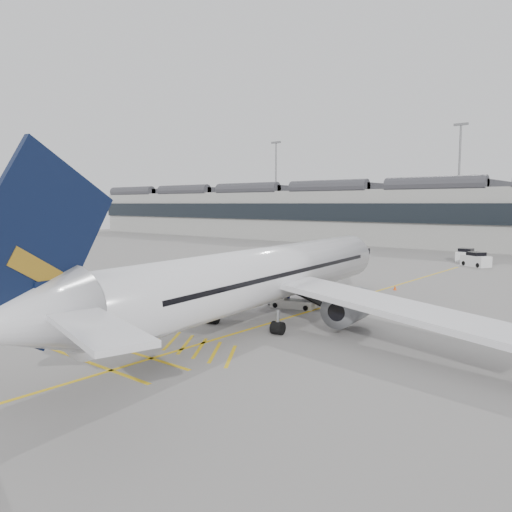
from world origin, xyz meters
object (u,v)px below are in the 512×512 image
Objects in this scene: ramp_agent_b at (247,291)px; baggage_cart_a at (279,295)px; ramp_agent_a at (273,294)px; belt_loader at (292,301)px; airliner_main at (259,277)px; pushback_tug at (189,281)px.

baggage_cart_a is at bearing -169.88° from ramp_agent_b.
belt_loader is at bearing -18.96° from ramp_agent_a.
airliner_main is 16.01× the size of pushback_tug.
belt_loader is 1.82m from ramp_agent_a.
baggage_cart_a is 12.43m from pushback_tug.
ramp_agent_b is at bearing -150.79° from baggage_cart_a.
ramp_agent_a is at bearing 12.96° from pushback_tug.
ramp_agent_b is 0.76× the size of pushback_tug.
baggage_cart_a is 0.68× the size of pushback_tug.
airliner_main is 22.38× the size of ramp_agent_a.
baggage_cart_a is 0.48m from ramp_agent_a.
airliner_main reaches higher than baggage_cart_a.
belt_loader is at bearing 95.84° from airliner_main.
belt_loader is 1.69× the size of pushback_tug.
ramp_agent_a is (-3.05, 5.57, -2.29)m from airliner_main.
airliner_main is 6.63m from baggage_cart_a.
belt_loader is 4.07m from ramp_agent_b.
ramp_agent_a is 2.31m from ramp_agent_b.
belt_loader is at bearing 15.23° from baggage_cart_a.
belt_loader is 2.36× the size of ramp_agent_a.
pushback_tug is (-9.68, 2.43, -0.42)m from ramp_agent_b.
pushback_tug is (-13.62, 1.54, 0.05)m from belt_loader.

